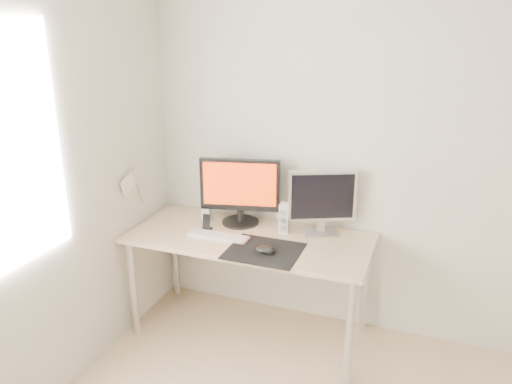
# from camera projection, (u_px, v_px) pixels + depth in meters

# --- Properties ---
(wall_back) EXTENTS (3.50, 0.00, 3.50)m
(wall_back) POSITION_uv_depth(u_px,v_px,m) (407.00, 159.00, 3.14)
(wall_back) COLOR white
(wall_back) RESTS_ON ground
(mousepad) EXTENTS (0.45, 0.40, 0.00)m
(mousepad) POSITION_uv_depth(u_px,v_px,m) (264.00, 251.00, 3.08)
(mousepad) COLOR black
(mousepad) RESTS_ON desk
(mouse) EXTENTS (0.12, 0.07, 0.04)m
(mouse) POSITION_uv_depth(u_px,v_px,m) (265.00, 250.00, 3.03)
(mouse) COLOR black
(mouse) RESTS_ON mousepad
(desk) EXTENTS (1.60, 0.70, 0.73)m
(desk) POSITION_uv_depth(u_px,v_px,m) (249.00, 247.00, 3.32)
(desk) COLOR #D1B587
(desk) RESTS_ON ground
(main_monitor) EXTENTS (0.55, 0.31, 0.47)m
(main_monitor) POSITION_uv_depth(u_px,v_px,m) (240.00, 189.00, 3.42)
(main_monitor) COLOR black
(main_monitor) RESTS_ON desk
(second_monitor) EXTENTS (0.43, 0.24, 0.43)m
(second_monitor) POSITION_uv_depth(u_px,v_px,m) (322.00, 199.00, 3.26)
(second_monitor) COLOR #AEAEB1
(second_monitor) RESTS_ON desk
(speaker_left) EXTENTS (0.07, 0.08, 0.21)m
(speaker_left) POSITION_uv_depth(u_px,v_px,m) (207.00, 206.00, 3.54)
(speaker_left) COLOR silver
(speaker_left) RESTS_ON desk
(speaker_right) EXTENTS (0.07, 0.08, 0.21)m
(speaker_right) POSITION_uv_depth(u_px,v_px,m) (285.00, 218.00, 3.32)
(speaker_right) COLOR silver
(speaker_right) RESTS_ON desk
(keyboard) EXTENTS (0.42, 0.12, 0.02)m
(keyboard) POSITION_uv_depth(u_px,v_px,m) (218.00, 236.00, 3.28)
(keyboard) COLOR silver
(keyboard) RESTS_ON desk
(phone_dock) EXTENTS (0.06, 0.05, 0.11)m
(phone_dock) POSITION_uv_depth(u_px,v_px,m) (206.00, 225.00, 3.38)
(phone_dock) COLOR black
(phone_dock) RESTS_ON desk
(pennant) EXTENTS (0.01, 0.23, 0.29)m
(pennant) POSITION_uv_depth(u_px,v_px,m) (131.00, 184.00, 3.32)
(pennant) COLOR #A57F54
(pennant) RESTS_ON wall_left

